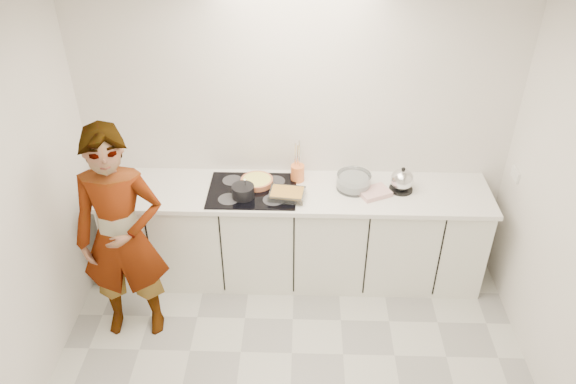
{
  "coord_description": "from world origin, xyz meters",
  "views": [
    {
      "loc": [
        0.06,
        -2.57,
        3.49
      ],
      "look_at": [
        -0.05,
        1.05,
        1.05
      ],
      "focal_mm": 35.0,
      "sensor_mm": 36.0,
      "label": 1
    }
  ],
  "objects_px": {
    "tart_dish": "(257,181)",
    "kettle": "(402,181)",
    "mixing_bowl": "(354,182)",
    "hob": "(252,191)",
    "baking_dish": "(287,194)",
    "saucepan": "(243,191)",
    "utensil_crock": "(298,173)",
    "cook": "(122,238)"
  },
  "relations": [
    {
      "from": "mixing_bowl",
      "to": "utensil_crock",
      "type": "relative_size",
      "value": 2.14
    },
    {
      "from": "hob",
      "to": "mixing_bowl",
      "type": "relative_size",
      "value": 2.33
    },
    {
      "from": "utensil_crock",
      "to": "cook",
      "type": "bearing_deg",
      "value": -147.52
    },
    {
      "from": "baking_dish",
      "to": "utensil_crock",
      "type": "xyz_separation_m",
      "value": [
        0.08,
        0.28,
        0.03
      ]
    },
    {
      "from": "mixing_bowl",
      "to": "cook",
      "type": "xyz_separation_m",
      "value": [
        -1.75,
        -0.71,
        -0.07
      ]
    },
    {
      "from": "cook",
      "to": "kettle",
      "type": "bearing_deg",
      "value": 12.5
    },
    {
      "from": "saucepan",
      "to": "kettle",
      "type": "xyz_separation_m",
      "value": [
        1.29,
        0.15,
        0.03
      ]
    },
    {
      "from": "hob",
      "to": "utensil_crock",
      "type": "relative_size",
      "value": 5.0
    },
    {
      "from": "tart_dish",
      "to": "hob",
      "type": "bearing_deg",
      "value": -107.45
    },
    {
      "from": "tart_dish",
      "to": "cook",
      "type": "relative_size",
      "value": 0.2
    },
    {
      "from": "saucepan",
      "to": "baking_dish",
      "type": "relative_size",
      "value": 0.71
    },
    {
      "from": "hob",
      "to": "mixing_bowl",
      "type": "xyz_separation_m",
      "value": [
        0.84,
        0.07,
        0.05
      ]
    },
    {
      "from": "saucepan",
      "to": "kettle",
      "type": "height_order",
      "value": "kettle"
    },
    {
      "from": "kettle",
      "to": "utensil_crock",
      "type": "height_order",
      "value": "kettle"
    },
    {
      "from": "baking_dish",
      "to": "utensil_crock",
      "type": "distance_m",
      "value": 0.29
    },
    {
      "from": "mixing_bowl",
      "to": "kettle",
      "type": "distance_m",
      "value": 0.39
    },
    {
      "from": "baking_dish",
      "to": "hob",
      "type": "bearing_deg",
      "value": 161.69
    },
    {
      "from": "tart_dish",
      "to": "utensil_crock",
      "type": "height_order",
      "value": "utensil_crock"
    },
    {
      "from": "baking_dish",
      "to": "utensil_crock",
      "type": "relative_size",
      "value": 2.13
    },
    {
      "from": "tart_dish",
      "to": "kettle",
      "type": "bearing_deg",
      "value": -2.09
    },
    {
      "from": "tart_dish",
      "to": "utensil_crock",
      "type": "bearing_deg",
      "value": 14.06
    },
    {
      "from": "baking_dish",
      "to": "tart_dish",
      "type": "bearing_deg",
      "value": 143.36
    },
    {
      "from": "saucepan",
      "to": "baking_dish",
      "type": "bearing_deg",
      "value": 0.86
    },
    {
      "from": "tart_dish",
      "to": "mixing_bowl",
      "type": "bearing_deg",
      "value": -1.84
    },
    {
      "from": "hob",
      "to": "baking_dish",
      "type": "height_order",
      "value": "baking_dish"
    },
    {
      "from": "hob",
      "to": "tart_dish",
      "type": "height_order",
      "value": "tart_dish"
    },
    {
      "from": "utensil_crock",
      "to": "mixing_bowl",
      "type": "bearing_deg",
      "value": -13.37
    },
    {
      "from": "tart_dish",
      "to": "utensil_crock",
      "type": "distance_m",
      "value": 0.35
    },
    {
      "from": "utensil_crock",
      "to": "saucepan",
      "type": "bearing_deg",
      "value": -146.93
    },
    {
      "from": "tart_dish",
      "to": "kettle",
      "type": "relative_size",
      "value": 1.43
    },
    {
      "from": "utensil_crock",
      "to": "hob",
      "type": "bearing_deg",
      "value": -153.8
    },
    {
      "from": "baking_dish",
      "to": "kettle",
      "type": "xyz_separation_m",
      "value": [
        0.94,
        0.15,
        0.05
      ]
    },
    {
      "from": "utensil_crock",
      "to": "kettle",
      "type": "bearing_deg",
      "value": -8.53
    },
    {
      "from": "mixing_bowl",
      "to": "utensil_crock",
      "type": "distance_m",
      "value": 0.48
    },
    {
      "from": "mixing_bowl",
      "to": "cook",
      "type": "distance_m",
      "value": 1.89
    },
    {
      "from": "hob",
      "to": "saucepan",
      "type": "distance_m",
      "value": 0.13
    },
    {
      "from": "baking_dish",
      "to": "kettle",
      "type": "distance_m",
      "value": 0.95
    },
    {
      "from": "baking_dish",
      "to": "mixing_bowl",
      "type": "distance_m",
      "value": 0.57
    },
    {
      "from": "kettle",
      "to": "cook",
      "type": "distance_m",
      "value": 2.25
    },
    {
      "from": "mixing_bowl",
      "to": "hob",
      "type": "bearing_deg",
      "value": -175.15
    },
    {
      "from": "baking_dish",
      "to": "utensil_crock",
      "type": "height_order",
      "value": "utensil_crock"
    },
    {
      "from": "cook",
      "to": "baking_dish",
      "type": "bearing_deg",
      "value": 18.82
    }
  ]
}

